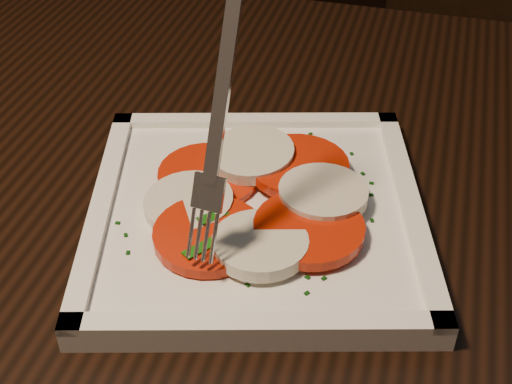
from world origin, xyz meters
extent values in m
cube|color=black|center=(-0.11, -0.25, 0.73)|extent=(1.26, 0.90, 0.04)
cylinder|color=black|center=(-0.68, 0.04, 0.35)|extent=(0.06, 0.06, 0.71)
cube|color=black|center=(-0.11, 0.52, 0.45)|extent=(0.54, 0.54, 0.04)
cylinder|color=black|center=(-0.34, 0.41, 0.21)|extent=(0.04, 0.04, 0.41)
cylinder|color=black|center=(-0.01, 0.28, 0.21)|extent=(0.04, 0.04, 0.41)
cylinder|color=black|center=(-0.22, 0.75, 0.21)|extent=(0.04, 0.04, 0.41)
cube|color=white|center=(-0.16, -0.26, 0.76)|extent=(0.31, 0.31, 0.01)
cylinder|color=red|center=(-0.21, -0.25, 0.77)|extent=(0.08, 0.08, 0.01)
cylinder|color=beige|center=(-0.21, -0.28, 0.77)|extent=(0.07, 0.07, 0.02)
cylinder|color=red|center=(-0.18, -0.31, 0.77)|extent=(0.08, 0.08, 0.01)
cylinder|color=beige|center=(-0.14, -0.31, 0.77)|extent=(0.07, 0.07, 0.01)
cylinder|color=red|center=(-0.12, -0.28, 0.77)|extent=(0.08, 0.08, 0.01)
cylinder|color=beige|center=(-0.12, -0.24, 0.78)|extent=(0.07, 0.07, 0.01)
cylinder|color=red|center=(-0.14, -0.22, 0.78)|extent=(0.08, 0.08, 0.01)
cylinder|color=beige|center=(-0.18, -0.22, 0.78)|extent=(0.07, 0.07, 0.02)
cube|color=#155D10|center=(-0.19, -0.22, 0.78)|extent=(0.03, 0.03, 0.00)
cube|color=#155D10|center=(-0.15, -0.21, 0.78)|extent=(0.03, 0.01, 0.00)
cube|color=#155D10|center=(-0.18, -0.33, 0.78)|extent=(0.02, 0.03, 0.00)
cube|color=#155D10|center=(-0.16, -0.31, 0.78)|extent=(0.01, 0.03, 0.00)
cube|color=#155D10|center=(-0.18, -0.29, 0.78)|extent=(0.02, 0.03, 0.01)
cube|color=#155D10|center=(-0.18, -0.22, 0.78)|extent=(0.03, 0.04, 0.00)
cube|color=#093409|center=(-0.24, -0.33, 0.77)|extent=(0.00, 0.00, 0.00)
cube|color=#093409|center=(-0.16, -0.16, 0.77)|extent=(0.00, 0.00, 0.00)
cube|color=#093409|center=(-0.12, -0.19, 0.77)|extent=(0.00, 0.00, 0.00)
cube|color=#093409|center=(-0.12, -0.17, 0.77)|extent=(0.00, 0.00, 0.00)
cube|color=#093409|center=(-0.10, -0.33, 0.77)|extent=(0.00, 0.00, 0.00)
cube|color=#093409|center=(-0.11, -0.17, 0.77)|extent=(0.00, 0.00, 0.00)
cube|color=#093409|center=(-0.20, -0.33, 0.77)|extent=(0.00, 0.00, 0.00)
cube|color=#093409|center=(-0.09, -0.21, 0.77)|extent=(0.00, 0.00, 0.00)
cube|color=#093409|center=(-0.09, -0.32, 0.77)|extent=(0.00, 0.00, 0.00)
cube|color=#093409|center=(-0.15, -0.16, 0.77)|extent=(0.00, 0.00, 0.00)
cube|color=#093409|center=(-0.24, -0.28, 0.77)|extent=(0.00, 0.00, 0.00)
cube|color=#093409|center=(-0.14, -0.34, 0.77)|extent=(0.00, 0.00, 0.00)
cube|color=#093409|center=(-0.10, -0.32, 0.77)|extent=(0.00, 0.00, 0.00)
cube|color=#093409|center=(-0.08, -0.25, 0.77)|extent=(0.00, 0.00, 0.00)
cube|color=#093409|center=(-0.10, -0.20, 0.77)|extent=(0.00, 0.00, 0.00)
cube|color=#093409|center=(-0.08, -0.22, 0.77)|extent=(0.00, 0.00, 0.00)
cube|color=#093409|center=(-0.25, -0.32, 0.77)|extent=(0.00, 0.00, 0.00)
cube|color=#093409|center=(-0.23, -0.34, 0.77)|extent=(0.00, 0.00, 0.00)
cube|color=#093409|center=(-0.09, -0.23, 0.77)|extent=(0.00, 0.00, 0.00)
camera|label=1|loc=(-0.02, -0.64, 1.10)|focal=50.00mm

